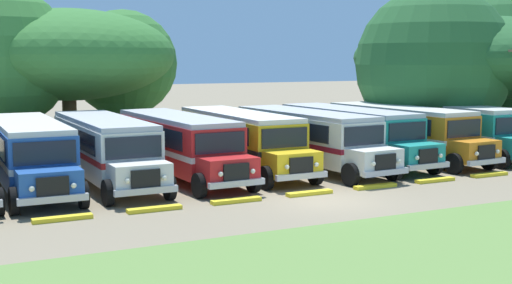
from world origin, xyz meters
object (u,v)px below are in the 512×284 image
at_px(broad_shade_tree, 59,57).
at_px(parked_bus_slot_6, 351,132).
at_px(parked_bus_slot_2, 105,146).
at_px(parked_bus_slot_4, 241,138).
at_px(parked_bus_slot_5, 308,136).
at_px(secondary_tree, 464,58).
at_px(parked_bus_slot_7, 402,130).
at_px(parked_bus_slot_8, 454,127).
at_px(parked_bus_slot_1, 29,151).
at_px(parked_bus_slot_3, 179,143).

bearing_deg(broad_shade_tree, parked_bus_slot_6, -45.06).
xyz_separation_m(parked_bus_slot_2, parked_bus_slot_4, (6.66, 0.17, 0.00)).
bearing_deg(parked_bus_slot_5, secondary_tree, 106.61).
bearing_deg(parked_bus_slot_5, parked_bus_slot_7, 88.94).
xyz_separation_m(parked_bus_slot_6, parked_bus_slot_8, (6.80, -0.21, 0.00)).
xyz_separation_m(parked_bus_slot_5, parked_bus_slot_8, (9.70, 0.32, 0.00)).
bearing_deg(secondary_tree, parked_bus_slot_1, -169.62).
bearing_deg(parked_bus_slot_1, parked_bus_slot_7, 89.62).
distance_m(parked_bus_slot_7, secondary_tree, 11.60).
distance_m(parked_bus_slot_5, secondary_tree, 17.05).
distance_m(parked_bus_slot_2, parked_bus_slot_5, 9.94).
bearing_deg(secondary_tree, parked_bus_slot_5, -159.18).
bearing_deg(parked_bus_slot_8, broad_shade_tree, -121.77).
bearing_deg(parked_bus_slot_6, parked_bus_slot_4, -95.64).
bearing_deg(parked_bus_slot_4, parked_bus_slot_2, -88.95).
distance_m(parked_bus_slot_3, secondary_tree, 23.05).
bearing_deg(parked_bus_slot_5, parked_bus_slot_1, -97.04).
xyz_separation_m(parked_bus_slot_5, broad_shade_tree, (-9.53, 12.99, 3.91)).
height_order(parked_bus_slot_5, broad_shade_tree, broad_shade_tree).
distance_m(parked_bus_slot_4, parked_bus_slot_7, 9.37).
distance_m(parked_bus_slot_1, parked_bus_slot_3, 6.59).
distance_m(parked_bus_slot_3, parked_bus_slot_5, 6.57).
height_order(parked_bus_slot_2, parked_bus_slot_3, same).
relative_size(parked_bus_slot_3, parked_bus_slot_6, 1.00).
bearing_deg(parked_bus_slot_4, parked_bus_slot_8, 87.28).
height_order(parked_bus_slot_2, parked_bus_slot_4, same).
bearing_deg(secondary_tree, parked_bus_slot_6, -156.96).
height_order(parked_bus_slot_3, parked_bus_slot_6, same).
xyz_separation_m(parked_bus_slot_7, parked_bus_slot_8, (3.60, -0.01, 0.00)).
xyz_separation_m(parked_bus_slot_5, parked_bus_slot_6, (2.90, 0.53, 0.00)).
xyz_separation_m(parked_bus_slot_5, secondary_tree, (15.53, 5.91, 3.81)).
bearing_deg(parked_bus_slot_2, parked_bus_slot_6, 88.98).
height_order(parked_bus_slot_2, secondary_tree, secondary_tree).
height_order(parked_bus_slot_6, broad_shade_tree, broad_shade_tree).
height_order(parked_bus_slot_3, parked_bus_slot_4, same).
relative_size(parked_bus_slot_6, secondary_tree, 0.58).
bearing_deg(parked_bus_slot_4, parked_bus_slot_7, 86.46).
relative_size(parked_bus_slot_3, parked_bus_slot_5, 1.00).
relative_size(parked_bus_slot_1, parked_bus_slot_2, 1.00).
bearing_deg(parked_bus_slot_7, broad_shade_tree, -132.86).
distance_m(parked_bus_slot_3, parked_bus_slot_7, 12.65).
height_order(parked_bus_slot_3, parked_bus_slot_7, same).
bearing_deg(parked_bus_slot_2, parked_bus_slot_8, 88.59).
bearing_deg(secondary_tree, parked_bus_slot_8, -136.27).
height_order(parked_bus_slot_6, parked_bus_slot_8, same).
distance_m(parked_bus_slot_6, parked_bus_slot_8, 6.80).
bearing_deg(parked_bus_slot_1, parked_bus_slot_5, 87.72).
bearing_deg(parked_bus_slot_6, parked_bus_slot_5, -82.31).
bearing_deg(parked_bus_slot_7, parked_bus_slot_2, -95.09).
bearing_deg(parked_bus_slot_8, parked_bus_slot_1, -89.22).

